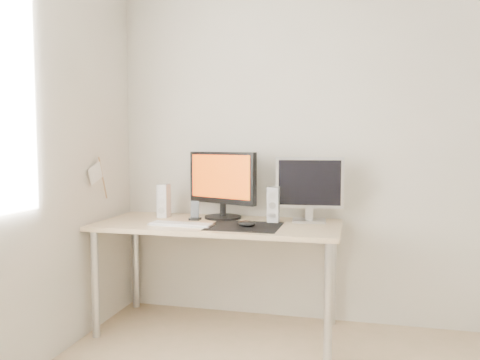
{
  "coord_description": "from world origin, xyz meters",
  "views": [
    {
      "loc": [
        -0.07,
        -1.56,
        1.25
      ],
      "look_at": [
        -0.8,
        1.48,
        1.01
      ],
      "focal_mm": 35.0,
      "sensor_mm": 36.0,
      "label": 1
    }
  ],
  "objects_px": {
    "second_monitor": "(309,186)",
    "mouse": "(247,224)",
    "speaker_right": "(273,205)",
    "keyboard": "(181,224)",
    "phone_dock": "(195,214)",
    "main_monitor": "(222,182)",
    "desk": "(218,234)",
    "speaker_left": "(164,201)"
  },
  "relations": [
    {
      "from": "speaker_right",
      "to": "keyboard",
      "type": "relative_size",
      "value": 0.55
    },
    {
      "from": "mouse",
      "to": "main_monitor",
      "type": "distance_m",
      "value": 0.46
    },
    {
      "from": "main_monitor",
      "to": "speaker_left",
      "type": "bearing_deg",
      "value": -173.86
    },
    {
      "from": "desk",
      "to": "speaker_left",
      "type": "height_order",
      "value": "speaker_left"
    },
    {
      "from": "desk",
      "to": "main_monitor",
      "type": "bearing_deg",
      "value": 96.61
    },
    {
      "from": "main_monitor",
      "to": "speaker_right",
      "type": "height_order",
      "value": "main_monitor"
    },
    {
      "from": "mouse",
      "to": "main_monitor",
      "type": "relative_size",
      "value": 0.22
    },
    {
      "from": "second_monitor",
      "to": "speaker_right",
      "type": "relative_size",
      "value": 1.91
    },
    {
      "from": "main_monitor",
      "to": "phone_dock",
      "type": "xyz_separation_m",
      "value": [
        -0.16,
        -0.11,
        -0.21
      ]
    },
    {
      "from": "second_monitor",
      "to": "speaker_left",
      "type": "distance_m",
      "value": 1.03
    },
    {
      "from": "desk",
      "to": "second_monitor",
      "type": "height_order",
      "value": "second_monitor"
    },
    {
      "from": "second_monitor",
      "to": "keyboard",
      "type": "distance_m",
      "value": 0.88
    },
    {
      "from": "main_monitor",
      "to": "keyboard",
      "type": "distance_m",
      "value": 0.45
    },
    {
      "from": "speaker_right",
      "to": "speaker_left",
      "type": "bearing_deg",
      "value": 177.87
    },
    {
      "from": "desk",
      "to": "speaker_left",
      "type": "xyz_separation_m",
      "value": [
        -0.44,
        0.14,
        0.2
      ]
    },
    {
      "from": "second_monitor",
      "to": "phone_dock",
      "type": "xyz_separation_m",
      "value": [
        -0.77,
        -0.1,
        -0.2
      ]
    },
    {
      "from": "mouse",
      "to": "speaker_right",
      "type": "relative_size",
      "value": 0.49
    },
    {
      "from": "desk",
      "to": "keyboard",
      "type": "xyz_separation_m",
      "value": [
        -0.2,
        -0.15,
        0.09
      ]
    },
    {
      "from": "mouse",
      "to": "phone_dock",
      "type": "bearing_deg",
      "value": 153.98
    },
    {
      "from": "mouse",
      "to": "speaker_right",
      "type": "bearing_deg",
      "value": 60.76
    },
    {
      "from": "second_monitor",
      "to": "speaker_right",
      "type": "distance_m",
      "value": 0.27
    },
    {
      "from": "main_monitor",
      "to": "phone_dock",
      "type": "bearing_deg",
      "value": -146.01
    },
    {
      "from": "keyboard",
      "to": "phone_dock",
      "type": "xyz_separation_m",
      "value": [
        0.02,
        0.22,
        0.03
      ]
    },
    {
      "from": "second_monitor",
      "to": "main_monitor",
      "type": "bearing_deg",
      "value": 179.51
    },
    {
      "from": "desk",
      "to": "speaker_right",
      "type": "height_order",
      "value": "speaker_right"
    },
    {
      "from": "speaker_left",
      "to": "main_monitor",
      "type": "bearing_deg",
      "value": 6.14
    },
    {
      "from": "main_monitor",
      "to": "second_monitor",
      "type": "xyz_separation_m",
      "value": [
        0.61,
        -0.01,
        -0.01
      ]
    },
    {
      "from": "second_monitor",
      "to": "mouse",
      "type": "bearing_deg",
      "value": -139.96
    },
    {
      "from": "second_monitor",
      "to": "speaker_left",
      "type": "bearing_deg",
      "value": -177.77
    },
    {
      "from": "keyboard",
      "to": "phone_dock",
      "type": "bearing_deg",
      "value": 85.69
    },
    {
      "from": "second_monitor",
      "to": "speaker_right",
      "type": "bearing_deg",
      "value": -163.2
    },
    {
      "from": "second_monitor",
      "to": "phone_dock",
      "type": "relative_size",
      "value": 3.44
    },
    {
      "from": "second_monitor",
      "to": "desk",
      "type": "bearing_deg",
      "value": -162.67
    },
    {
      "from": "main_monitor",
      "to": "speaker_right",
      "type": "bearing_deg",
      "value": -11.26
    },
    {
      "from": "desk",
      "to": "speaker_left",
      "type": "relative_size",
      "value": 6.77
    },
    {
      "from": "speaker_right",
      "to": "keyboard",
      "type": "height_order",
      "value": "speaker_right"
    },
    {
      "from": "main_monitor",
      "to": "desk",
      "type": "bearing_deg",
      "value": -83.39
    },
    {
      "from": "desk",
      "to": "keyboard",
      "type": "bearing_deg",
      "value": -144.09
    },
    {
      "from": "main_monitor",
      "to": "speaker_right",
      "type": "relative_size",
      "value": 2.23
    },
    {
      "from": "desk",
      "to": "phone_dock",
      "type": "relative_size",
      "value": 12.19
    },
    {
      "from": "desk",
      "to": "main_monitor",
      "type": "relative_size",
      "value": 3.04
    },
    {
      "from": "second_monitor",
      "to": "keyboard",
      "type": "xyz_separation_m",
      "value": [
        -0.79,
        -0.33,
        -0.23
      ]
    }
  ]
}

